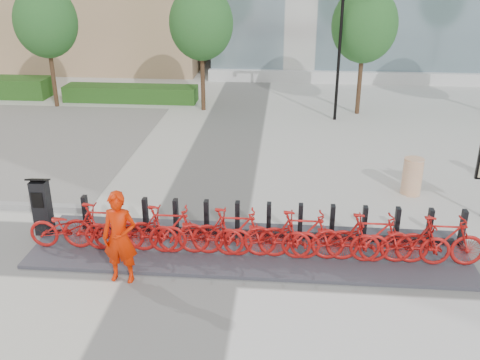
# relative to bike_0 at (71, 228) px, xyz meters

# --- Properties ---
(ground) EXTENTS (120.00, 120.00, 0.00)m
(ground) POSITION_rel_bike_0_xyz_m (2.60, 0.05, -0.58)
(ground) COLOR silver
(hedge_b) EXTENTS (6.00, 1.20, 0.70)m
(hedge_b) POSITION_rel_bike_0_xyz_m (-2.40, 13.25, -0.23)
(hedge_b) COLOR #194F14
(hedge_b) RESTS_ON ground
(tree_0) EXTENTS (2.60, 2.60, 5.10)m
(tree_0) POSITION_rel_bike_0_xyz_m (-5.40, 12.05, 3.01)
(tree_0) COLOR #54351D
(tree_0) RESTS_ON ground
(tree_1) EXTENTS (2.60, 2.60, 5.10)m
(tree_1) POSITION_rel_bike_0_xyz_m (1.10, 12.05, 3.01)
(tree_1) COLOR #54351D
(tree_1) RESTS_ON ground
(tree_2) EXTENTS (2.60, 2.60, 5.10)m
(tree_2) POSITION_rel_bike_0_xyz_m (7.60, 12.05, 3.01)
(tree_2) COLOR #54351D
(tree_2) RESTS_ON ground
(streetlamp) EXTENTS (2.00, 0.20, 5.00)m
(streetlamp) POSITION_rel_bike_0_xyz_m (6.60, 11.05, 2.56)
(streetlamp) COLOR black
(streetlamp) RESTS_ON ground
(dock_pad) EXTENTS (9.60, 2.40, 0.08)m
(dock_pad) POSITION_rel_bike_0_xyz_m (3.90, 0.35, -0.54)
(dock_pad) COLOR #3A3A43
(dock_pad) RESTS_ON ground
(dock_rail_posts) EXTENTS (8.74, 0.50, 0.85)m
(dock_rail_posts) POSITION_rel_bike_0_xyz_m (4.32, 0.82, -0.07)
(dock_rail_posts) COLOR black
(dock_rail_posts) RESTS_ON dock_pad
(bike_0) EXTENTS (1.90, 0.66, 1.00)m
(bike_0) POSITION_rel_bike_0_xyz_m (0.00, 0.00, 0.00)
(bike_0) COLOR #AA1210
(bike_0) RESTS_ON dock_pad
(bike_1) EXTENTS (1.84, 0.52, 1.11)m
(bike_1) POSITION_rel_bike_0_xyz_m (0.72, 0.00, 0.05)
(bike_1) COLOR #AA1210
(bike_1) RESTS_ON dock_pad
(bike_2) EXTENTS (1.90, 0.66, 1.00)m
(bike_2) POSITION_rel_bike_0_xyz_m (1.44, 0.00, 0.00)
(bike_2) COLOR #AA1210
(bike_2) RESTS_ON dock_pad
(bike_3) EXTENTS (1.84, 0.52, 1.11)m
(bike_3) POSITION_rel_bike_0_xyz_m (2.16, 0.00, 0.05)
(bike_3) COLOR #AA1210
(bike_3) RESTS_ON dock_pad
(bike_4) EXTENTS (1.90, 0.66, 1.00)m
(bike_4) POSITION_rel_bike_0_xyz_m (2.88, 0.00, 0.00)
(bike_4) COLOR #AA1210
(bike_4) RESTS_ON dock_pad
(bike_5) EXTENTS (1.84, 0.52, 1.11)m
(bike_5) POSITION_rel_bike_0_xyz_m (3.60, 0.00, 0.05)
(bike_5) COLOR #AA1210
(bike_5) RESTS_ON dock_pad
(bike_6) EXTENTS (1.90, 0.66, 1.00)m
(bike_6) POSITION_rel_bike_0_xyz_m (4.32, 0.00, 0.00)
(bike_6) COLOR #AA1210
(bike_6) RESTS_ON dock_pad
(bike_7) EXTENTS (1.84, 0.52, 1.11)m
(bike_7) POSITION_rel_bike_0_xyz_m (5.04, 0.00, 0.05)
(bike_7) COLOR #AA1210
(bike_7) RESTS_ON dock_pad
(bike_8) EXTENTS (1.90, 0.66, 1.00)m
(bike_8) POSITION_rel_bike_0_xyz_m (5.76, 0.00, 0.00)
(bike_8) COLOR #AA1210
(bike_8) RESTS_ON dock_pad
(bike_9) EXTENTS (1.84, 0.52, 1.11)m
(bike_9) POSITION_rel_bike_0_xyz_m (6.48, 0.00, 0.05)
(bike_9) COLOR #AA1210
(bike_9) RESTS_ON dock_pad
(bike_10) EXTENTS (1.90, 0.66, 1.00)m
(bike_10) POSITION_rel_bike_0_xyz_m (7.20, 0.00, 0.00)
(bike_10) COLOR #AA1210
(bike_10) RESTS_ON dock_pad
(bike_11) EXTENTS (1.84, 0.52, 1.11)m
(bike_11) POSITION_rel_bike_0_xyz_m (7.92, 0.00, 0.05)
(bike_11) COLOR #AA1210
(bike_11) RESTS_ON dock_pad
(kiosk) EXTENTS (0.45, 0.38, 1.44)m
(kiosk) POSITION_rel_bike_0_xyz_m (-0.91, 0.61, 0.19)
(kiosk) COLOR black
(kiosk) RESTS_ON dock_pad
(worker_red) EXTENTS (0.73, 0.51, 1.93)m
(worker_red) POSITION_rel_bike_0_xyz_m (1.45, -1.03, 0.39)
(worker_red) COLOR red
(worker_red) RESTS_ON ground
(construction_barrel) EXTENTS (0.64, 0.64, 1.03)m
(construction_barrel) POSITION_rel_bike_0_xyz_m (8.14, 3.85, -0.06)
(construction_barrel) COLOR orange
(construction_barrel) RESTS_ON ground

